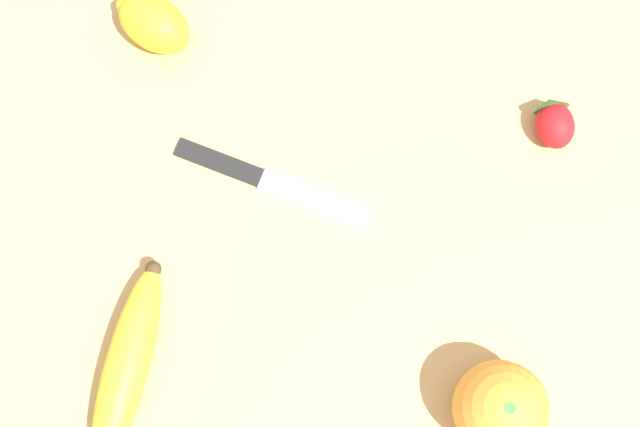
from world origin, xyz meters
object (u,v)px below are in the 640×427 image
object	(u,v)px
orange	(500,408)
strawberry	(554,122)
lemon	(154,23)
paring_knife	(265,180)
banana	(126,369)

from	to	relation	value
orange	strawberry	size ratio (longest dim) A/B	1.44
orange	strawberry	world-z (taller)	orange
lemon	paring_knife	size ratio (longest dim) A/B	0.45
orange	lemon	bearing A→B (deg)	50.79
orange	strawberry	xyz separation A→B (m)	(0.25, -0.02, -0.02)
strawberry	orange	bearing A→B (deg)	157.13
banana	orange	size ratio (longest dim) A/B	2.42
strawberry	paring_knife	distance (m)	0.25
lemon	banana	bearing A→B (deg)	-172.22
banana	lemon	size ratio (longest dim) A/B	2.24
strawberry	paring_knife	xyz separation A→B (m)	(-0.09, 0.24, -0.01)
strawberry	paring_knife	bearing A→B (deg)	92.35
strawberry	lemon	bearing A→B (deg)	67.17
lemon	paring_knife	xyz separation A→B (m)	(-0.12, -0.12, -0.02)
orange	paring_knife	distance (m)	0.27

